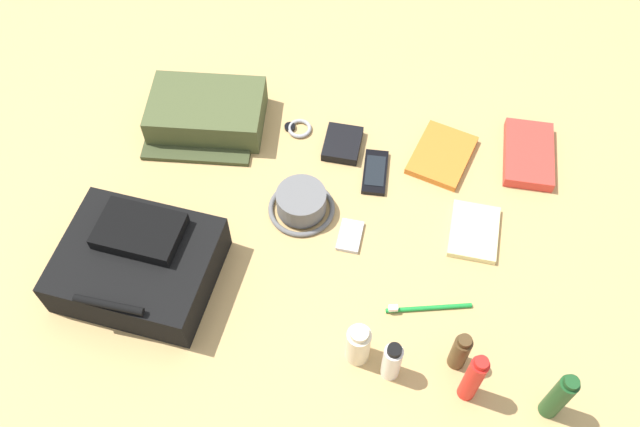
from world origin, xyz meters
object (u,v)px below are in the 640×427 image
(toiletry_pouch, at_px, (207,113))
(bucket_hat, at_px, (301,203))
(backpack, at_px, (138,263))
(sunscreen_spray, at_px, (473,378))
(toothpaste_tube, at_px, (392,361))
(wallet, at_px, (342,144))
(travel_guidebook, at_px, (442,155))
(shampoo_bottle, at_px, (559,397))
(wristwatch, at_px, (298,128))
(cell_phone, at_px, (375,172))
(media_player, at_px, (350,236))
(toothbrush, at_px, (424,308))
(cologne_bottle, at_px, (460,352))
(paperback_novel, at_px, (528,154))
(lotion_bottle, at_px, (358,344))
(notepad, at_px, (474,231))

(toiletry_pouch, bearing_deg, bucket_hat, 144.79)
(backpack, bearing_deg, bucket_hat, -141.14)
(bucket_hat, xyz_separation_m, sunscreen_spray, (-0.43, 0.36, 0.05))
(toothpaste_tube, distance_m, wallet, 0.60)
(toothpaste_tube, xyz_separation_m, travel_guidebook, (-0.04, -0.58, -0.05))
(bucket_hat, bearing_deg, wallet, -105.32)
(shampoo_bottle, relative_size, wristwatch, 2.32)
(cell_phone, distance_m, media_player, 0.19)
(shampoo_bottle, bearing_deg, toiletry_pouch, -32.85)
(toothpaste_tube, bearing_deg, toothbrush, -108.06)
(cologne_bottle, height_order, media_player, cologne_bottle)
(sunscreen_spray, xyz_separation_m, toothpaste_tube, (0.16, -0.01, -0.02))
(sunscreen_spray, height_order, toothbrush, sunscreen_spray)
(sunscreen_spray, xyz_separation_m, paperback_novel, (-0.09, -0.64, -0.07))
(backpack, relative_size, cologne_bottle, 2.91)
(shampoo_bottle, xyz_separation_m, media_player, (0.46, -0.31, -0.07))
(shampoo_bottle, bearing_deg, lotion_bottle, -4.67)
(lotion_bottle, relative_size, wallet, 1.08)
(cell_phone, relative_size, notepad, 0.90)
(backpack, relative_size, notepad, 2.26)
(bucket_hat, bearing_deg, cell_phone, -136.89)
(travel_guidebook, bearing_deg, shampoo_bottle, 115.48)
(bucket_hat, relative_size, paperback_novel, 0.78)
(backpack, distance_m, shampoo_bottle, 0.90)
(sunscreen_spray, xyz_separation_m, travel_guidebook, (0.12, -0.59, -0.07))
(toothpaste_tube, bearing_deg, shampoo_bottle, 178.16)
(cologne_bottle, xyz_separation_m, paperback_novel, (-0.12, -0.57, -0.04))
(shampoo_bottle, bearing_deg, bucket_hat, -31.60)
(backpack, bearing_deg, toothbrush, -175.41)
(toiletry_pouch, distance_m, toothpaste_tube, 0.80)
(bucket_hat, height_order, sunscreen_spray, sunscreen_spray)
(lotion_bottle, bearing_deg, backpack, -9.47)
(wristwatch, bearing_deg, cologne_bottle, 130.62)
(toiletry_pouch, height_order, lotion_bottle, lotion_bottle)
(lotion_bottle, relative_size, media_player, 1.41)
(backpack, relative_size, sunscreen_spray, 1.98)
(backpack, distance_m, notepad, 0.76)
(shampoo_bottle, height_order, wristwatch, shampoo_bottle)
(sunscreen_spray, relative_size, toothbrush, 0.93)
(cell_phone, height_order, notepad, notepad)
(cell_phone, xyz_separation_m, toothbrush, (-0.17, 0.34, -0.00))
(toothbrush, bearing_deg, media_player, -37.49)
(toiletry_pouch, xyz_separation_m, paperback_novel, (-0.82, -0.06, -0.03))
(toothbrush, bearing_deg, cell_phone, -63.91)
(sunscreen_spray, relative_size, travel_guidebook, 0.85)
(cell_phone, height_order, media_player, cell_phone)
(bucket_hat, distance_m, cologne_bottle, 0.50)
(cell_phone, relative_size, media_player, 1.61)
(sunscreen_spray, relative_size, cologne_bottle, 1.47)
(backpack, height_order, cell_phone, backpack)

